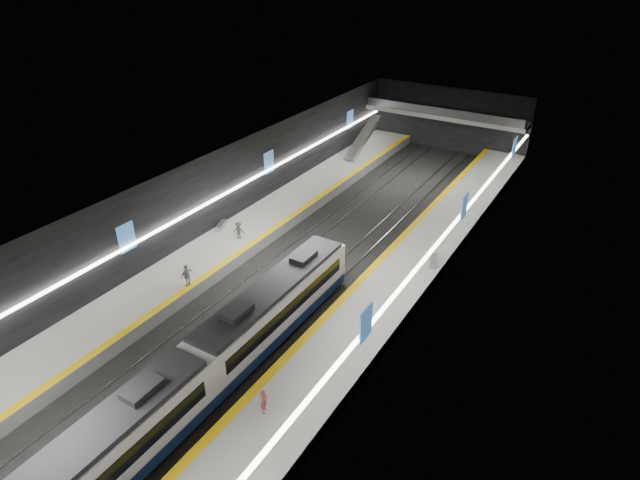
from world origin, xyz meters
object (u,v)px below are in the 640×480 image
Objects in this scene: train at (198,373)px; escalator at (363,137)px; bench_left_far at (221,225)px; passenger_left_b at (239,231)px; bench_right_far at (434,261)px; passenger_right_a at (264,401)px; passenger_left_a at (187,275)px.

escalator reaches higher than train.
bench_left_far is 1.11× the size of passenger_left_b.
bench_right_far is (16.69, -20.14, -1.68)m from escalator.
passenger_left_b is at bearing 23.95° from passenger_right_a.
passenger_left_b is at bearing 121.30° from train.
train is at bearing -76.06° from escalator.
escalator is (-10.00, 40.28, 0.70)m from train.
train is 17.93m from passenger_left_b.
train reaches higher than bench_left_far.
bench_right_far is 1.16× the size of passenger_left_b.
escalator is at bearing -108.16° from passenger_left_b.
train is 21.24m from bench_right_far.
bench_right_far is 1.17× the size of passenger_right_a.
passenger_right_a is 0.84× the size of passenger_left_a.
passenger_left_a is (4.00, -8.51, 0.71)m from bench_left_far.
bench_right_far is at bearing -50.35° from escalator.
bench_left_far is (-2.00, -24.21, -1.69)m from escalator.
passenger_left_a is at bearing 79.84° from passenger_left_b.
bench_left_far is at bearing 176.25° from bench_right_far.
passenger_right_a is (14.24, -39.76, -1.13)m from escalator.
bench_left_far is 9.43m from passenger_left_a.
train is at bearing 101.55° from passenger_left_b.
passenger_right_a is 0.99× the size of passenger_left_b.
train is at bearing 53.16° from passenger_left_a.
passenger_left_b is (0.69, -24.97, -1.12)m from escalator.
escalator reaches higher than passenger_right_a.
bench_left_far is 22.50m from passenger_right_a.
passenger_left_a is at bearing -83.94° from bench_left_far.
passenger_left_a reaches higher than passenger_left_b.
escalator is 4.35× the size of passenger_left_a.
bench_right_far is at bearing 177.04° from passenger_left_b.
bench_right_far is at bearing 137.13° from passenger_left_a.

